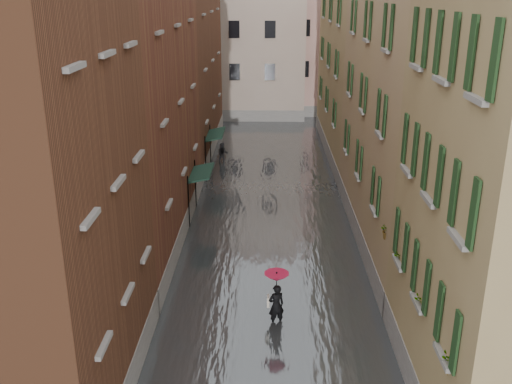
# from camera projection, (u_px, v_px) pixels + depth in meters

# --- Properties ---
(ground) EXTENTS (120.00, 120.00, 0.00)m
(ground) POSITION_uv_depth(u_px,v_px,m) (271.00, 355.00, 18.49)
(ground) COLOR #525255
(ground) RESTS_ON ground
(floodwater) EXTENTS (10.00, 60.00, 0.20)m
(floodwater) POSITION_uv_depth(u_px,v_px,m) (270.00, 207.00, 30.69)
(floodwater) COLOR #515559
(floodwater) RESTS_ON ground
(building_left_mid) EXTENTS (6.00, 14.00, 12.50)m
(building_left_mid) POSITION_uv_depth(u_px,v_px,m) (112.00, 109.00, 24.99)
(building_left_mid) COLOR brown
(building_left_mid) RESTS_ON ground
(building_left_far) EXTENTS (6.00, 16.00, 14.00)m
(building_left_far) POSITION_uv_depth(u_px,v_px,m) (168.00, 54.00, 38.85)
(building_left_far) COLOR brown
(building_left_far) RESTS_ON ground
(building_right_mid) EXTENTS (6.00, 14.00, 13.00)m
(building_right_mid) POSITION_uv_depth(u_px,v_px,m) (433.00, 104.00, 24.63)
(building_right_mid) COLOR #9D7D5F
(building_right_mid) RESTS_ON ground
(building_right_far) EXTENTS (6.00, 16.00, 11.50)m
(building_right_far) POSITION_uv_depth(u_px,v_px,m) (372.00, 73.00, 39.00)
(building_right_far) COLOR olive
(building_right_far) RESTS_ON ground
(building_end_cream) EXTENTS (12.00, 9.00, 13.00)m
(building_end_cream) POSITION_uv_depth(u_px,v_px,m) (237.00, 43.00, 52.12)
(building_end_cream) COLOR #BDA996
(building_end_cream) RESTS_ON ground
(building_end_pink) EXTENTS (10.00, 9.00, 12.00)m
(building_end_pink) POSITION_uv_depth(u_px,v_px,m) (333.00, 47.00, 53.99)
(building_end_pink) COLOR #D29F93
(building_end_pink) RESTS_ON ground
(awning_near) EXTENTS (1.09, 2.77, 2.80)m
(awning_near) POSITION_uv_depth(u_px,v_px,m) (201.00, 174.00, 28.49)
(awning_near) COLOR #142F23
(awning_near) RESTS_ON ground
(awning_far) EXTENTS (1.09, 3.11, 2.80)m
(awning_far) POSITION_uv_depth(u_px,v_px,m) (215.00, 135.00, 35.98)
(awning_far) COLOR #142F23
(awning_far) RESTS_ON ground
(window_planters) EXTENTS (0.59, 8.26, 0.84)m
(window_planters) POSITION_uv_depth(u_px,v_px,m) (414.00, 271.00, 16.47)
(window_planters) COLOR brown
(window_planters) RESTS_ON ground
(pedestrian_main) EXTENTS (0.88, 0.88, 2.06)m
(pedestrian_main) POSITION_uv_depth(u_px,v_px,m) (276.00, 295.00, 19.72)
(pedestrian_main) COLOR black
(pedestrian_main) RESTS_ON ground
(pedestrian_far) EXTENTS (0.82, 0.69, 1.50)m
(pedestrian_far) POSITION_uv_depth(u_px,v_px,m) (223.00, 154.00, 38.25)
(pedestrian_far) COLOR black
(pedestrian_far) RESTS_ON ground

